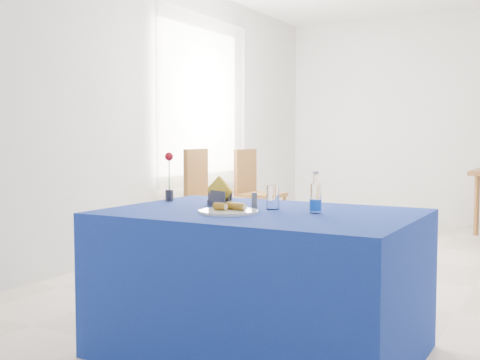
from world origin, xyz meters
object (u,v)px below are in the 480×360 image
object	(u,v)px
water_bottle	(316,199)
chair_win_a	(206,192)
blue_table	(261,282)
chair_win_b	(254,187)
plate	(228,212)

from	to	relation	value
water_bottle	chair_win_a	xyz separation A→B (m)	(-2.09, 2.26, -0.23)
blue_table	chair_win_b	size ratio (longest dim) A/B	1.57
plate	chair_win_a	distance (m)	3.01
chair_win_b	blue_table	bearing A→B (deg)	-150.89
plate	chair_win_b	xyz separation A→B (m)	(-1.62, 3.35, -0.18)
plate	chair_win_b	size ratio (longest dim) A/B	0.30
water_bottle	chair_win_b	bearing A→B (deg)	122.61
chair_win_b	chair_win_a	bearing A→B (deg)	175.21
blue_table	chair_win_b	bearing A→B (deg)	118.35
plate	water_bottle	world-z (taller)	water_bottle
water_bottle	chair_win_b	world-z (taller)	chair_win_b
plate	water_bottle	bearing A→B (deg)	29.60
blue_table	chair_win_a	distance (m)	2.94
chair_win_a	chair_win_b	bearing A→B (deg)	-11.47
plate	blue_table	world-z (taller)	plate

